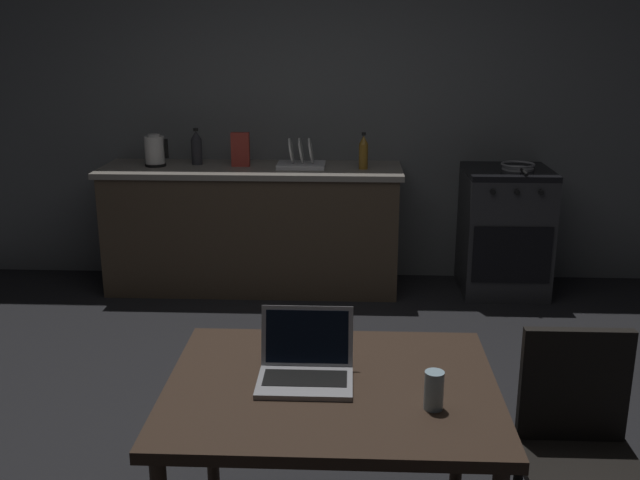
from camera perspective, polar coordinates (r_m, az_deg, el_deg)
ground_plane at (r=3.56m, az=-0.88°, el=-15.38°), size 12.00×12.00×0.00m
back_wall at (r=5.53m, az=3.76°, el=11.57°), size 6.40×0.10×2.85m
kitchen_counter at (r=5.40m, az=-5.26°, el=0.98°), size 2.16×0.64×0.91m
stove_oven at (r=5.46m, az=14.19°, el=0.71°), size 0.60×0.62×0.91m
dining_table at (r=2.54m, az=0.90°, el=-12.56°), size 1.12×0.89×0.72m
chair at (r=2.75m, az=19.54°, el=-14.65°), size 0.40×0.40×0.87m
laptop at (r=2.51m, az=-1.13°, el=-9.89°), size 0.32×0.28×0.22m
electric_kettle at (r=5.42m, az=-12.77°, el=6.80°), size 0.17×0.15×0.23m
bottle at (r=5.18m, az=3.41°, el=6.88°), size 0.06×0.06×0.26m
frying_pan at (r=5.34m, az=15.22°, el=5.58°), size 0.24×0.41×0.05m
drinking_glass at (r=2.35m, az=8.88°, el=-11.51°), size 0.06×0.06×0.13m
cereal_box at (r=5.31m, az=-6.24°, el=7.04°), size 0.13×0.05×0.24m
dish_rack at (r=5.25m, az=-1.48°, el=6.21°), size 0.34×0.26×0.21m
bottle_b at (r=5.42m, az=-9.62°, el=7.13°), size 0.08×0.08×0.26m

